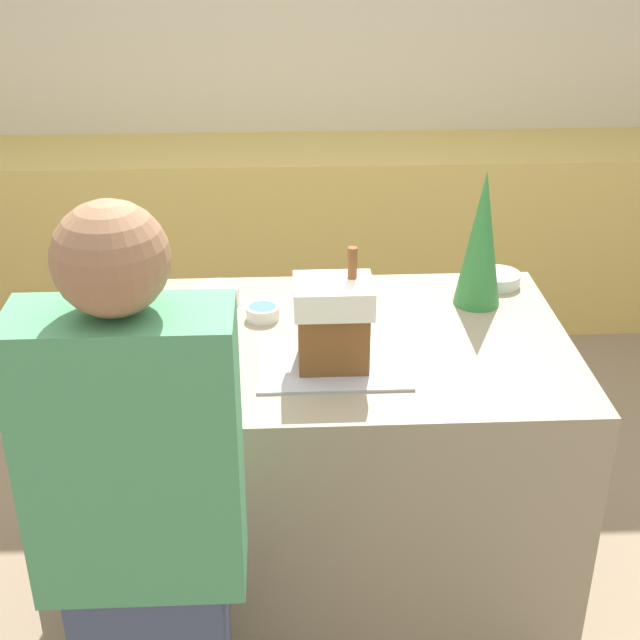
# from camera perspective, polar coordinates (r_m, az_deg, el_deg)

# --- Properties ---
(ground_plane) EXTENTS (12.00, 12.00, 0.00)m
(ground_plane) POSITION_cam_1_polar(r_m,az_deg,el_deg) (2.97, -0.52, -17.04)
(ground_plane) COLOR gray
(wall_back) EXTENTS (8.00, 0.05, 2.60)m
(wall_back) POSITION_cam_1_polar(r_m,az_deg,el_deg) (4.54, -1.83, 17.16)
(wall_back) COLOR beige
(wall_back) RESTS_ON ground_plane
(back_cabinet_block) EXTENTS (6.00, 0.60, 0.88)m
(back_cabinet_block) POSITION_cam_1_polar(r_m,az_deg,el_deg) (4.45, -1.59, 5.48)
(back_cabinet_block) COLOR #DBBC60
(back_cabinet_block) RESTS_ON ground_plane
(kitchen_island) EXTENTS (1.42, 0.85, 0.92)m
(kitchen_island) POSITION_cam_1_polar(r_m,az_deg,el_deg) (2.68, -0.57, -9.95)
(kitchen_island) COLOR gray
(kitchen_island) RESTS_ON ground_plane
(baking_tray) EXTENTS (0.39, 0.28, 0.01)m
(baking_tray) POSITION_cam_1_polar(r_m,az_deg,el_deg) (2.30, 0.82, -2.85)
(baking_tray) COLOR #B2B2BC
(baking_tray) RESTS_ON kitchen_island
(gingerbread_house) EXTENTS (0.20, 0.16, 0.31)m
(gingerbread_house) POSITION_cam_1_polar(r_m,az_deg,el_deg) (2.24, 0.85, -0.07)
(gingerbread_house) COLOR brown
(gingerbread_house) RESTS_ON baking_tray
(decorative_tree) EXTENTS (0.14, 0.14, 0.40)m
(decorative_tree) POSITION_cam_1_polar(r_m,az_deg,el_deg) (2.60, 10.29, 5.11)
(decorative_tree) COLOR #33843D
(decorative_tree) RESTS_ON kitchen_island
(candy_bowl_far_left) EXTENTS (0.13, 0.13, 0.04)m
(candy_bowl_far_left) POSITION_cam_1_polar(r_m,az_deg,el_deg) (2.70, 1.94, 2.22)
(candy_bowl_far_left) COLOR silver
(candy_bowl_far_left) RESTS_ON kitchen_island
(candy_bowl_center_rear) EXTENTS (0.14, 0.14, 0.04)m
(candy_bowl_center_rear) POSITION_cam_1_polar(r_m,az_deg,el_deg) (2.80, 11.33, 2.64)
(candy_bowl_center_rear) COLOR white
(candy_bowl_center_rear) RESTS_ON kitchen_island
(candy_bowl_near_tray_left) EXTENTS (0.10, 0.10, 0.04)m
(candy_bowl_near_tray_left) POSITION_cam_1_polar(r_m,az_deg,el_deg) (2.54, -3.70, 0.53)
(candy_bowl_near_tray_left) COLOR white
(candy_bowl_near_tray_left) RESTS_ON kitchen_island
(candy_bowl_front_corner) EXTENTS (0.10, 0.10, 0.04)m
(candy_bowl_front_corner) POSITION_cam_1_polar(r_m,az_deg,el_deg) (2.75, -12.91, 2.04)
(candy_bowl_front_corner) COLOR white
(candy_bowl_front_corner) RESTS_ON kitchen_island
(candy_bowl_near_tray_right) EXTENTS (0.12, 0.12, 0.05)m
(candy_bowl_near_tray_right) POSITION_cam_1_polar(r_m,az_deg,el_deg) (2.49, -9.04, -0.19)
(candy_bowl_near_tray_right) COLOR white
(candy_bowl_near_tray_right) RESTS_ON kitchen_island
(candy_bowl_far_right) EXTENTS (0.14, 0.14, 0.05)m
(candy_bowl_far_right) POSITION_cam_1_polar(r_m,az_deg,el_deg) (2.64, -6.64, 1.64)
(candy_bowl_far_right) COLOR white
(candy_bowl_far_right) RESTS_ON kitchen_island
(person) EXTENTS (0.41, 0.52, 1.57)m
(person) POSITION_cam_1_polar(r_m,az_deg,el_deg) (1.92, -11.14, -14.48)
(person) COLOR #424C6B
(person) RESTS_ON ground_plane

